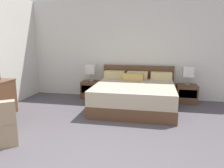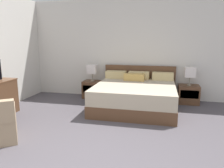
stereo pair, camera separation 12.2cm
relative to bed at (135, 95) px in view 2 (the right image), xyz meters
The scene contains 6 objects.
wall_back 1.52m from the bed, 105.69° to the left, with size 7.04×0.06×2.82m, color beige.
bed is the anchor object (origin of this frame).
nightstand_left 1.53m from the bed, 152.02° to the left, with size 0.54×0.44×0.50m.
nightstand_right 1.53m from the bed, 27.95° to the left, with size 0.54×0.44×0.50m.
table_lamp_left 1.61m from the bed, 151.97° to the left, with size 0.27×0.27×0.48m.
table_lamp_right 1.61m from the bed, 28.00° to the left, with size 0.27×0.27×0.48m.
Camera 2 is at (0.89, -2.35, 1.71)m, focal length 35.00 mm.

